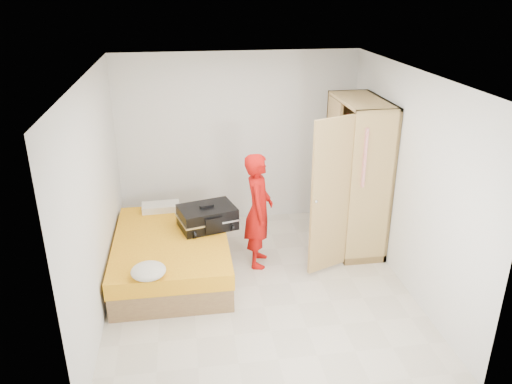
{
  "coord_description": "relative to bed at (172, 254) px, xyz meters",
  "views": [
    {
      "loc": [
        -0.8,
        -5.21,
        3.47
      ],
      "look_at": [
        0.07,
        0.63,
        1.0
      ],
      "focal_mm": 35.0,
      "sensor_mm": 36.0,
      "label": 1
    }
  ],
  "objects": [
    {
      "name": "person",
      "position": [
        1.14,
        0.06,
        0.52
      ],
      "size": [
        0.47,
        0.62,
        1.54
      ],
      "primitive_type": "imported",
      "rotation": [
        0.0,
        0.0,
        1.37
      ],
      "color": "red",
      "rests_on": "ground"
    },
    {
      "name": "pillow",
      "position": [
        -0.14,
        0.85,
        0.3
      ],
      "size": [
        0.54,
        0.29,
        0.1
      ],
      "primitive_type": "cube",
      "rotation": [
        0.0,
        0.0,
        0.05
      ],
      "color": "beige",
      "rests_on": "bed"
    },
    {
      "name": "round_cushion",
      "position": [
        -0.23,
        -0.9,
        0.32
      ],
      "size": [
        0.38,
        0.38,
        0.15
      ],
      "primitive_type": "ellipsoid",
      "color": "beige",
      "rests_on": "bed"
    },
    {
      "name": "room",
      "position": [
        1.05,
        -0.5,
        1.05
      ],
      "size": [
        4.0,
        4.02,
        2.6
      ],
      "color": "beige",
      "rests_on": "ground"
    },
    {
      "name": "wardrobe",
      "position": [
        2.5,
        0.34,
        0.75
      ],
      "size": [
        1.13,
        1.4,
        2.1
      ],
      "color": "tan",
      "rests_on": "ground"
    },
    {
      "name": "bed",
      "position": [
        0.0,
        0.0,
        0.0
      ],
      "size": [
        1.42,
        2.02,
        0.5
      ],
      "color": "olive",
      "rests_on": "ground"
    },
    {
      "name": "suitcase",
      "position": [
        0.48,
        0.23,
        0.39
      ],
      "size": [
        0.84,
        0.7,
        0.31
      ],
      "rotation": [
        0.0,
        0.0,
        0.26
      ],
      "color": "black",
      "rests_on": "bed"
    }
  ]
}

